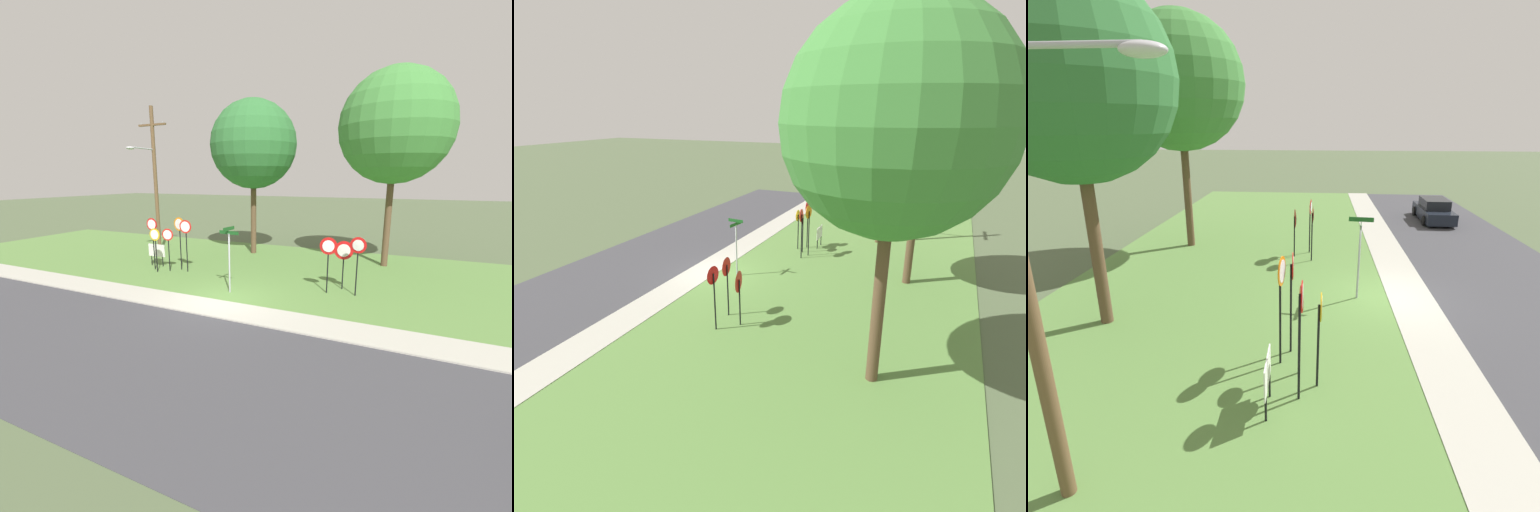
{
  "view_description": "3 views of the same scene",
  "coord_description": "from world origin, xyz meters",
  "views": [
    {
      "loc": [
        6.75,
        -11.46,
        4.91
      ],
      "look_at": [
        0.41,
        2.52,
        1.43
      ],
      "focal_mm": 24.02,
      "sensor_mm": 36.0,
      "label": 1
    },
    {
      "loc": [
        16.68,
        10.29,
        7.87
      ],
      "look_at": [
        0.49,
        3.18,
        1.58
      ],
      "focal_mm": 29.09,
      "sensor_mm": 36.0,
      "label": 2
    },
    {
      "loc": [
        -13.33,
        2.49,
        5.87
      ],
      "look_at": [
        -0.45,
        3.62,
        1.59
      ],
      "focal_mm": 28.28,
      "sensor_mm": 36.0,
      "label": 3
    }
  ],
  "objects": [
    {
      "name": "oak_tree_right",
      "position": [
        5.58,
        8.82,
        7.53
      ],
      "size": [
        5.89,
        5.89,
        10.45
      ],
      "color": "brown",
      "rests_on": "grass_median"
    },
    {
      "name": "street_name_post",
      "position": [
        -0.2,
        1.08,
        1.76
      ],
      "size": [
        0.96,
        0.81,
        2.88
      ],
      "rotation": [
        0.0,
        0.0,
        -0.09
      ],
      "color": "#9EA0A8",
      "rests_on": "grass_median"
    },
    {
      "name": "yield_sign_near_right",
      "position": [
        4.88,
        2.86,
        1.92
      ],
      "size": [
        0.69,
        0.12,
        2.53
      ],
      "rotation": [
        0.0,
        0.0,
        -0.11
      ],
      "color": "black",
      "rests_on": "grass_median"
    },
    {
      "name": "stop_sign_near_left",
      "position": [
        -4.85,
        2.85,
        1.69
      ],
      "size": [
        0.64,
        0.13,
        2.3
      ],
      "rotation": [
        0.0,
        0.0,
        0.15
      ],
      "color": "black",
      "rests_on": "grass_median"
    },
    {
      "name": "notice_board",
      "position": [
        -6.19,
        3.47,
        0.87
      ],
      "size": [
        1.1,
        0.07,
        1.25
      ],
      "rotation": [
        0.0,
        0.0,
        0.02
      ],
      "color": "black",
      "rests_on": "grass_median"
    },
    {
      "name": "yield_sign_near_left",
      "position": [
        4.2,
        3.52,
        1.67
      ],
      "size": [
        0.83,
        0.17,
        2.2
      ],
      "rotation": [
        0.0,
        0.0,
        0.17
      ],
      "color": "black",
      "rests_on": "grass_median"
    },
    {
      "name": "sidewalk_strip",
      "position": [
        0.0,
        -0.8,
        0.03
      ],
      "size": [
        44.0,
        1.6,
        0.06
      ],
      "primitive_type": "cube",
      "color": "#ADAA9E",
      "rests_on": "ground_plane"
    },
    {
      "name": "ground_plane",
      "position": [
        0.0,
        0.0,
        0.0
      ],
      "size": [
        160.0,
        160.0,
        0.0
      ],
      "primitive_type": "plane",
      "color": "#4C5B3D"
    },
    {
      "name": "stop_sign_far_center",
      "position": [
        -3.88,
        3.11,
        2.05
      ],
      "size": [
        0.69,
        0.11,
        2.78
      ],
      "rotation": [
        0.0,
        0.0,
        0.07
      ],
      "color": "black",
      "rests_on": "grass_median"
    },
    {
      "name": "road_asphalt",
      "position": [
        0.0,
        -4.8,
        0.01
      ],
      "size": [
        44.0,
        6.4,
        0.01
      ],
      "primitive_type": "cube",
      "color": "#3D3D42",
      "rests_on": "ground_plane"
    },
    {
      "name": "stop_sign_far_right",
      "position": [
        -5.32,
        2.4,
        1.72
      ],
      "size": [
        0.64,
        0.09,
        2.34
      ],
      "rotation": [
        0.0,
        0.0,
        -0.0
      ],
      "color": "black",
      "rests_on": "grass_median"
    },
    {
      "name": "parked_sedan_distant",
      "position": [
        12.25,
        -4.68,
        0.65
      ],
      "size": [
        4.47,
        1.94,
        1.39
      ],
      "rotation": [
        0.0,
        0.0,
        -0.01
      ],
      "color": "black",
      "rests_on": "road_asphalt"
    },
    {
      "name": "oak_tree_left",
      "position": [
        -2.66,
        8.91,
        6.95
      ],
      "size": [
        5.44,
        5.44,
        9.65
      ],
      "color": "brown",
      "rests_on": "grass_median"
    },
    {
      "name": "yield_sign_far_left",
      "position": [
        3.68,
        2.73,
        1.87
      ],
      "size": [
        0.75,
        0.11,
        2.45
      ],
      "rotation": [
        0.0,
        0.0,
        0.06
      ],
      "color": "black",
      "rests_on": "grass_median"
    },
    {
      "name": "stop_sign_far_left",
      "position": [
        -4.45,
        3.34,
        2.12
      ],
      "size": [
        0.71,
        0.13,
        2.86
      ],
      "rotation": [
        0.0,
        0.0,
        -0.14
      ],
      "color": "black",
      "rests_on": "grass_median"
    },
    {
      "name": "stop_sign_near_right",
      "position": [
        -5.82,
        2.8,
        2.06
      ],
      "size": [
        0.66,
        0.09,
        2.81
      ],
      "rotation": [
        0.0,
        0.0,
        0.02
      ],
      "color": "black",
      "rests_on": "grass_median"
    },
    {
      "name": "grass_median",
      "position": [
        0.0,
        6.0,
        0.02
      ],
      "size": [
        44.0,
        12.0,
        0.04
      ],
      "primitive_type": "cube",
      "color": "#567F3D",
      "rests_on": "ground_plane"
    }
  ]
}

